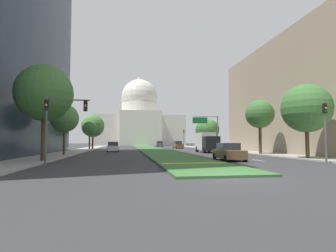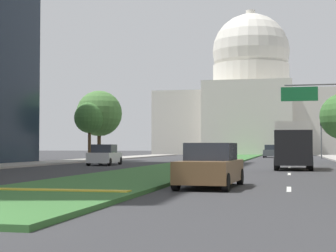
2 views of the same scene
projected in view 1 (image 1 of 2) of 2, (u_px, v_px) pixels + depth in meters
name	position (u px, v px, depth m)	size (l,w,h in m)	color
ground_plane	(149.00, 149.00, 61.64)	(260.00, 260.00, 0.00)	#333335
grass_median	(151.00, 149.00, 56.80)	(5.61, 88.30, 0.14)	#386B33
median_curb_nose	(195.00, 163.00, 20.26)	(5.05, 0.50, 0.04)	gold
lane_dashes_right	(186.00, 150.00, 55.92)	(0.16, 66.77, 0.01)	silver
sidewalk_left	(81.00, 150.00, 49.85)	(4.00, 88.30, 0.15)	#9E9991
sidewalk_right	(220.00, 150.00, 54.08)	(4.00, 88.30, 0.15)	#9E9991
midrise_block_right	(319.00, 97.00, 39.75)	(15.14, 33.31, 16.80)	tan
capitol_building	(140.00, 120.00, 109.93)	(35.63, 22.05, 28.33)	silver
traffic_light_near_left	(58.00, 116.00, 20.33)	(3.34, 0.35, 5.20)	#515456
traffic_light_near_right	(325.00, 124.00, 22.18)	(0.28, 0.35, 5.20)	#515456
traffic_light_far_right	(184.00, 136.00, 77.13)	(0.28, 0.35, 5.20)	#515456
overhead_guide_sign	(209.00, 126.00, 48.80)	(4.88, 0.20, 6.50)	#515456
street_tree_left_near	(44.00, 93.00, 23.42)	(4.98, 4.98, 8.58)	#4C3823
street_tree_right_near	(306.00, 108.00, 26.58)	(4.86, 4.86, 7.56)	#4C3823
street_tree_left_mid	(65.00, 118.00, 33.27)	(3.50, 3.50, 6.45)	#4C3823
street_tree_right_mid	(260.00, 114.00, 35.79)	(3.83, 3.83, 7.40)	#4C3823
street_tree_left_far	(93.00, 126.00, 56.57)	(4.84, 4.84, 7.45)	#4C3823
street_tree_right_far	(205.00, 130.00, 59.79)	(4.42, 4.42, 6.60)	#4C3823
street_tree_left_distant	(90.00, 128.00, 54.77)	(3.19, 3.19, 6.10)	#4C3823
street_tree_right_distant	(209.00, 129.00, 59.31)	(4.57, 4.57, 6.68)	#4C3823
sedan_lead_stopped	(229.00, 152.00, 25.16)	(2.15, 4.55, 1.66)	brown
sedan_midblock	(113.00, 147.00, 45.14)	(2.19, 4.41, 1.70)	silver
sedan_distant	(178.00, 145.00, 63.88)	(1.86, 4.70, 1.79)	brown
sedan_far_horizon	(160.00, 144.00, 81.26)	(2.12, 4.51, 1.76)	#4C5156
box_truck_delivery	(206.00, 142.00, 42.69)	(2.40, 6.40, 3.20)	black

